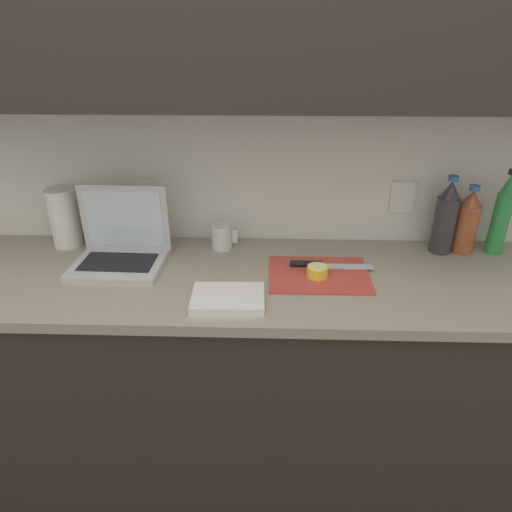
# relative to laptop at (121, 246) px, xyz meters

# --- Properties ---
(ground_plane) EXTENTS (12.00, 12.00, 0.00)m
(ground_plane) POSITION_rel_laptop_xyz_m (0.30, -0.09, -0.96)
(ground_plane) COLOR #564C47
(ground_plane) RESTS_ON ground
(wall_back) EXTENTS (5.20, 0.38, 2.60)m
(wall_back) POSITION_rel_laptop_xyz_m (0.30, 0.14, 0.60)
(wall_back) COLOR white
(wall_back) RESTS_ON ground_plane
(counter_unit) EXTENTS (2.43, 0.60, 0.89)m
(counter_unit) POSITION_rel_laptop_xyz_m (0.28, -0.09, -0.50)
(counter_unit) COLOR #332823
(counter_unit) RESTS_ON ground_plane
(laptop) EXTENTS (0.32, 0.25, 0.26)m
(laptop) POSITION_rel_laptop_xyz_m (0.00, 0.00, 0.00)
(laptop) COLOR silver
(laptop) RESTS_ON counter_unit
(cutting_board) EXTENTS (0.33, 0.25, 0.01)m
(cutting_board) POSITION_rel_laptop_xyz_m (0.69, -0.08, -0.06)
(cutting_board) COLOR #D1473D
(cutting_board) RESTS_ON counter_unit
(knife) EXTENTS (0.29, 0.04, 0.02)m
(knife) POSITION_rel_laptop_xyz_m (0.69, -0.03, -0.04)
(knife) COLOR silver
(knife) RESTS_ON cutting_board
(lemon_half_cut) EXTENTS (0.07, 0.07, 0.04)m
(lemon_half_cut) POSITION_rel_laptop_xyz_m (0.68, -0.10, -0.04)
(lemon_half_cut) COLOR yellow
(lemon_half_cut) RESTS_ON cutting_board
(bottle_green_soda) EXTENTS (0.08, 0.08, 0.29)m
(bottle_green_soda) POSITION_rel_laptop_xyz_m (1.15, 0.12, 0.07)
(bottle_green_soda) COLOR #333338
(bottle_green_soda) RESTS_ON counter_unit
(bottle_oil_tall) EXTENTS (0.08, 0.08, 0.26)m
(bottle_oil_tall) POSITION_rel_laptop_xyz_m (1.23, 0.12, 0.06)
(bottle_oil_tall) COLOR #A34C2D
(bottle_oil_tall) RESTS_ON counter_unit
(bottle_water_clear) EXTENTS (0.06, 0.06, 0.31)m
(bottle_water_clear) POSITION_rel_laptop_xyz_m (1.35, 0.12, 0.08)
(bottle_water_clear) COLOR #2D934C
(bottle_water_clear) RESTS_ON counter_unit
(measuring_cup) EXTENTS (0.10, 0.08, 0.09)m
(measuring_cup) POSITION_rel_laptop_xyz_m (0.34, 0.12, -0.01)
(measuring_cup) COLOR silver
(measuring_cup) RESTS_ON counter_unit
(paper_towel_roll) EXTENTS (0.10, 0.10, 0.22)m
(paper_towel_roll) POSITION_rel_laptop_xyz_m (-0.25, 0.13, 0.05)
(paper_towel_roll) COLOR white
(paper_towel_roll) RESTS_ON counter_unit
(dish_towel) EXTENTS (0.22, 0.17, 0.02)m
(dish_towel) POSITION_rel_laptop_xyz_m (0.40, -0.26, -0.05)
(dish_towel) COLOR white
(dish_towel) RESTS_ON counter_unit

